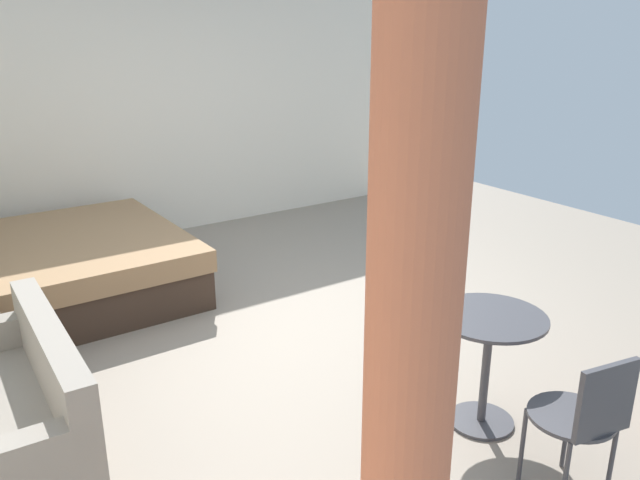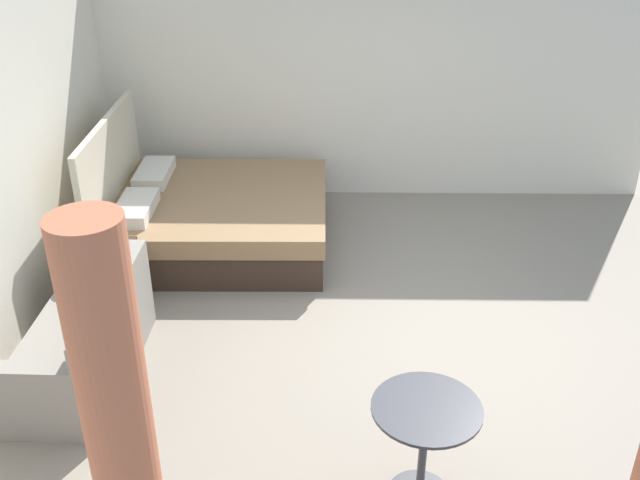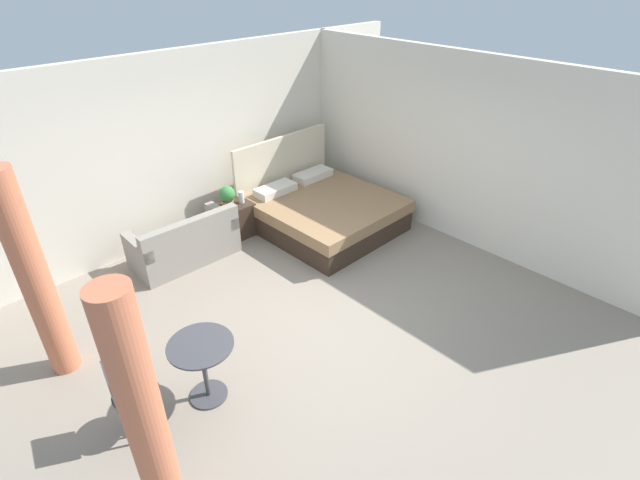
{
  "view_description": "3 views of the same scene",
  "coord_description": "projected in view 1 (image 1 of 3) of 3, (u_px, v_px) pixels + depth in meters",
  "views": [
    {
      "loc": [
        -3.89,
        2.58,
        2.26
      ],
      "look_at": [
        -0.19,
        0.06,
        0.74
      ],
      "focal_mm": 36.09,
      "sensor_mm": 36.0,
      "label": 1
    },
    {
      "loc": [
        -4.87,
        0.5,
        3.43
      ],
      "look_at": [
        0.34,
        0.58,
        0.67
      ],
      "focal_mm": 40.21,
      "sensor_mm": 36.0,
      "label": 2
    },
    {
      "loc": [
        -3.21,
        -3.23,
        3.87
      ],
      "look_at": [
        0.19,
        0.29,
        0.9
      ],
      "focal_mm": 26.64,
      "sensor_mm": 36.0,
      "label": 3
    }
  ],
  "objects": [
    {
      "name": "curtain_right",
      "position": [
        409.0,
        396.0,
        2.0
      ],
      "size": [
        0.29,
        0.29,
        2.32
      ],
      "color": "#D1704C",
      "rests_on": "ground"
    },
    {
      "name": "cafe_chair_near_window",
      "position": [
        586.0,
        414.0,
        3.04
      ],
      "size": [
        0.49,
        0.49,
        0.82
      ],
      "color": "#3F3F44",
      "rests_on": "ground"
    },
    {
      "name": "wall_right",
      "position": [
        166.0,
        107.0,
        6.95
      ],
      "size": [
        0.12,
        6.1,
        2.77
      ],
      "primitive_type": "cube",
      "color": "silver",
      "rests_on": "ground"
    },
    {
      "name": "couch",
      "position": [
        9.0,
        421.0,
        3.39
      ],
      "size": [
        1.48,
        0.76,
        0.76
      ],
      "color": "gray",
      "rests_on": "ground"
    },
    {
      "name": "balcony_table",
      "position": [
        488.0,
        349.0,
        3.67
      ],
      "size": [
        0.64,
        0.64,
        0.7
      ],
      "color": "#3F3F44",
      "rests_on": "ground"
    },
    {
      "name": "bed",
      "position": [
        44.0,
        269.0,
        5.38
      ],
      "size": [
        1.98,
        2.13,
        1.29
      ],
      "color": "#38281E",
      "rests_on": "ground"
    },
    {
      "name": "ground_plane",
      "position": [
        313.0,
        320.0,
        5.15
      ],
      "size": [
        8.73,
        9.1,
        0.02
      ],
      "primitive_type": "cube",
      "color": "gray"
    }
  ]
}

